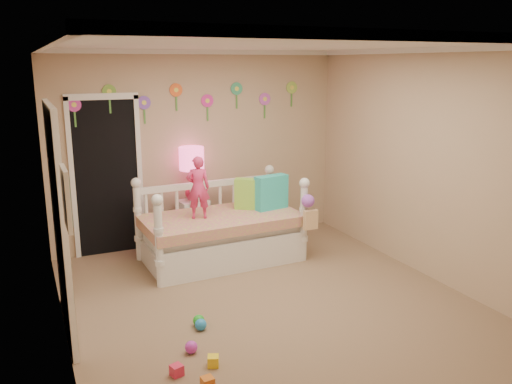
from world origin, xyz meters
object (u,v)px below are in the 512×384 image
table_lamp (192,165)px  daybed (221,219)px  nightstand (193,223)px  child (198,188)px

table_lamp → daybed: bearing=-77.7°
daybed → nightstand: 0.72m
daybed → table_lamp: bearing=100.2°
daybed → child: bearing=-177.0°
child → nightstand: size_ratio=1.21×
daybed → child: 0.53m
table_lamp → nightstand: bearing=0.0°
daybed → child: (-0.29, -0.03, 0.44)m
child → nightstand: (0.15, 0.70, -0.66)m
daybed → child: child is taller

